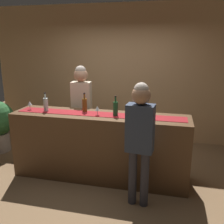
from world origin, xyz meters
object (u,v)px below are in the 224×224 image
(wine_bottle_green, at_px, (115,108))
(customer_sipping, at_px, (140,133))
(wine_bottle_clear, at_px, (46,104))
(wine_bottle_amber, at_px, (85,105))
(wine_glass_near_customer, at_px, (97,109))
(wine_glass_mid_counter, at_px, (30,103))
(bartender, at_px, (82,103))

(wine_bottle_green, height_order, customer_sipping, customer_sipping)
(wine_bottle_clear, bearing_deg, wine_bottle_green, -0.22)
(wine_bottle_green, bearing_deg, customer_sipping, -51.93)
(wine_bottle_amber, height_order, customer_sipping, customer_sipping)
(customer_sipping, bearing_deg, wine_glass_near_customer, 149.46)
(wine_glass_near_customer, relative_size, customer_sipping, 0.09)
(wine_bottle_amber, bearing_deg, wine_glass_near_customer, -31.51)
(wine_bottle_green, bearing_deg, wine_bottle_amber, 168.37)
(customer_sipping, bearing_deg, wine_bottle_green, 133.47)
(wine_glass_near_customer, relative_size, wine_glass_mid_counter, 1.00)
(wine_glass_mid_counter, bearing_deg, bartender, 40.45)
(bartender, bearing_deg, customer_sipping, 130.04)
(wine_glass_near_customer, height_order, customer_sipping, customer_sipping)
(wine_bottle_amber, relative_size, customer_sipping, 0.18)
(wine_bottle_clear, relative_size, bartender, 0.18)
(wine_bottle_green, bearing_deg, wine_bottle_clear, 179.78)
(wine_bottle_amber, bearing_deg, wine_bottle_clear, -170.51)
(wine_bottle_clear, bearing_deg, customer_sipping, -19.70)
(wine_bottle_green, distance_m, wine_glass_near_customer, 0.27)
(wine_bottle_amber, bearing_deg, wine_glass_mid_counter, -174.50)
(wine_bottle_amber, bearing_deg, customer_sipping, -34.81)
(wine_bottle_clear, height_order, bartender, bartender)
(wine_glass_near_customer, bearing_deg, wine_bottle_amber, 148.49)
(wine_glass_near_customer, bearing_deg, wine_glass_mid_counter, 176.64)
(wine_bottle_green, xyz_separation_m, wine_glass_near_customer, (-0.27, -0.05, -0.01))
(wine_bottle_clear, distance_m, customer_sipping, 1.67)
(wine_bottle_green, relative_size, wine_glass_mid_counter, 2.10)
(wine_glass_near_customer, bearing_deg, bartender, 126.89)
(wine_bottle_green, distance_m, wine_glass_mid_counter, 1.42)
(wine_bottle_green, distance_m, bartender, 0.96)
(wine_bottle_amber, relative_size, bartender, 0.18)
(wine_bottle_clear, height_order, wine_bottle_amber, same)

